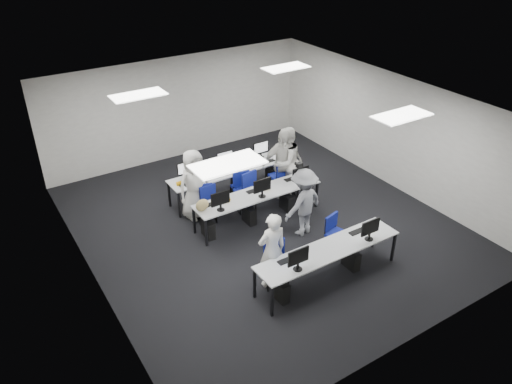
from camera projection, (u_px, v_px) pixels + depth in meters
room at (263, 167)px, 11.22m from camera, size 9.00×9.02×3.00m
ceiling_panels at (263, 105)px, 10.48m from camera, size 5.20×4.60×0.02m
desk_front at (329, 251)px, 9.88m from camera, size 3.20×0.70×0.73m
desk_mid at (258, 195)px, 11.78m from camera, size 3.20×0.70×0.73m
desk_back at (229, 172)px, 12.80m from camera, size 3.20×0.70×0.73m
equipment_front at (321, 268)px, 9.94m from camera, size 2.51×0.41×1.19m
equipment_mid at (252, 209)px, 11.84m from camera, size 2.91×0.41×1.19m
equipment_back at (235, 181)px, 13.07m from camera, size 2.91×0.41×1.19m
chair_0 at (276, 271)px, 9.96m from camera, size 0.60×0.63×0.93m
chair_1 at (337, 241)px, 10.86m from camera, size 0.53×0.56×0.88m
chair_2 at (206, 209)px, 12.00m from camera, size 0.54×0.56×0.87m
chair_3 at (244, 198)px, 12.41m from camera, size 0.54×0.57×0.94m
chair_4 at (288, 187)px, 12.95m from camera, size 0.55×0.58×0.88m
chair_5 at (205, 204)px, 12.17m from camera, size 0.45×0.49×0.90m
chair_6 at (244, 193)px, 12.61m from camera, size 0.56×0.59×0.98m
chair_7 at (279, 182)px, 13.12m from camera, size 0.48×0.52×0.93m
handbag at (202, 205)px, 11.04m from camera, size 0.37×0.28×0.27m
student_0 at (272, 250)px, 9.65m from camera, size 0.63×0.44×1.65m
student_1 at (286, 161)px, 12.79m from camera, size 1.07×0.95×1.84m
student_2 at (194, 185)px, 11.81m from camera, size 0.93×0.67×1.76m
student_3 at (282, 163)px, 12.69m from camera, size 1.15×0.69×1.83m
photographer at (303, 202)px, 11.22m from camera, size 1.15×0.79×1.64m
dslr_camera at (299, 165)px, 10.90m from camera, size 0.17×0.20×0.10m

